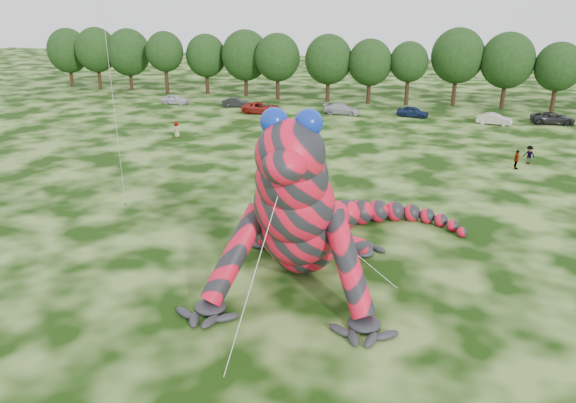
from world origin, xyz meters
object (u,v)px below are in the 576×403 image
at_px(car_2, 262,108).
at_px(tree_1, 97,58).
at_px(tree_0, 69,58).
at_px(tree_5, 246,63).
at_px(tree_8, 370,72).
at_px(spectator_4, 177,130).
at_px(tree_11, 506,71).
at_px(spectator_0, 278,163).
at_px(tree_4, 206,64).
at_px(car_4, 413,112).
at_px(spectator_3, 517,160).
at_px(car_6, 553,118).
at_px(tree_7, 328,68).
at_px(inflatable_gecko, 308,181).
at_px(tree_12, 557,77).
at_px(tree_2, 129,60).
at_px(tree_6, 278,67).
at_px(spectator_2, 529,155).
at_px(tree_10, 457,67).
at_px(car_3, 342,109).
at_px(car_1, 236,102).
at_px(tree_9, 408,74).
at_px(car_0, 175,99).
at_px(car_5, 494,119).

bearing_deg(car_2, tree_1, 69.24).
height_order(tree_0, tree_5, tree_5).
height_order(tree_8, spectator_4, tree_8).
distance_m(tree_0, tree_11, 68.35).
bearing_deg(tree_11, spectator_0, -119.89).
bearing_deg(spectator_4, car_2, 165.69).
height_order(tree_4, car_4, tree_4).
height_order(tree_5, spectator_4, tree_5).
xyz_separation_m(tree_1, spectator_3, (61.32, -29.56, -4.05)).
distance_m(tree_5, car_6, 43.20).
height_order(tree_7, car_6, tree_7).
bearing_deg(inflatable_gecko, tree_12, 64.33).
bearing_deg(spectator_3, tree_2, 50.65).
distance_m(tree_4, tree_11, 43.43).
relative_size(tree_0, tree_6, 1.00).
bearing_deg(spectator_4, inflatable_gecko, 42.38).
distance_m(tree_12, spectator_2, 28.10).
bearing_deg(tree_10, tree_11, -3.44).
xyz_separation_m(tree_10, spectator_4, (-28.58, -27.53, -4.39)).
distance_m(tree_6, car_3, 14.48).
xyz_separation_m(tree_5, car_6, (42.07, -8.88, -4.21)).
bearing_deg(car_1, spectator_2, -129.41).
relative_size(tree_5, car_6, 1.97).
bearing_deg(tree_12, car_3, -160.54).
xyz_separation_m(tree_2, car_1, (21.68, -9.39, -4.19)).
xyz_separation_m(tree_9, tree_10, (6.33, 1.23, 0.91)).
relative_size(tree_12, spectator_3, 5.22).
bearing_deg(tree_5, tree_4, 177.57).
height_order(car_6, spectator_2, spectator_2).
relative_size(tree_10, car_0, 2.59).
bearing_deg(tree_8, tree_6, -178.71).
bearing_deg(spectator_0, tree_12, -22.89).
distance_m(tree_7, spectator_4, 28.31).
relative_size(car_0, car_3, 0.87).
bearing_deg(car_0, tree_8, -69.16).
xyz_separation_m(tree_8, car_3, (-2.17, -8.57, -3.79)).
bearing_deg(spectator_0, tree_11, -15.69).
distance_m(tree_10, spectator_0, 39.63).
xyz_separation_m(tree_8, spectator_0, (-2.83, -35.04, -3.66)).
bearing_deg(spectator_4, tree_5, -172.79).
relative_size(tree_2, car_1, 2.53).
bearing_deg(tree_1, tree_10, 0.54).
xyz_separation_m(inflatable_gecko, car_5, (12.51, 41.73, -4.26)).
bearing_deg(car_1, inflatable_gecko, -165.84).
distance_m(tree_7, tree_8, 5.87).
bearing_deg(tree_2, tree_0, 177.66).
bearing_deg(tree_8, tree_4, 176.11).
bearing_deg(tree_4, spectator_2, -32.77).
bearing_deg(spectator_4, tree_8, 149.96).
height_order(car_5, spectator_2, spectator_2).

